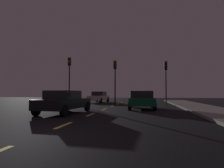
% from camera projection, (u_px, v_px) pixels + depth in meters
% --- Properties ---
extents(ground_plane, '(80.00, 80.00, 0.00)m').
position_uv_depth(ground_plane, '(93.00, 114.00, 11.94)').
color(ground_plane, black).
extents(lane_stripe_second, '(0.16, 1.60, 0.01)m').
position_uv_depth(lane_stripe_second, '(64.00, 125.00, 7.61)').
color(lane_stripe_second, '#EACC4C').
rests_on(lane_stripe_second, ground_plane).
extents(lane_stripe_third, '(0.16, 1.60, 0.01)m').
position_uv_depth(lane_stripe_third, '(91.00, 115.00, 11.35)').
color(lane_stripe_third, '#EACC4C').
rests_on(lane_stripe_third, ground_plane).
extents(lane_stripe_fourth, '(0.16, 1.60, 0.01)m').
position_uv_depth(lane_stripe_fourth, '(104.00, 109.00, 15.09)').
color(lane_stripe_fourth, '#EACC4C').
rests_on(lane_stripe_fourth, ground_plane).
extents(lane_stripe_fifth, '(0.16, 1.60, 0.01)m').
position_uv_depth(lane_stripe_fifth, '(112.00, 106.00, 18.84)').
color(lane_stripe_fifth, '#EACC4C').
rests_on(lane_stripe_fifth, ground_plane).
extents(lane_stripe_sixth, '(0.16, 1.60, 0.01)m').
position_uv_depth(lane_stripe_sixth, '(118.00, 104.00, 22.58)').
color(lane_stripe_sixth, '#EACC4C').
rests_on(lane_stripe_sixth, ground_plane).
extents(lane_stripe_seventh, '(0.16, 1.60, 0.01)m').
position_uv_depth(lane_stripe_seventh, '(122.00, 102.00, 26.32)').
color(lane_stripe_seventh, '#EACC4C').
rests_on(lane_stripe_seventh, ground_plane).
extents(traffic_signal_left, '(0.32, 0.38, 5.25)m').
position_uv_depth(traffic_signal_left, '(69.00, 72.00, 22.16)').
color(traffic_signal_left, '#2D2D30').
rests_on(traffic_signal_left, ground_plane).
extents(traffic_signal_center, '(0.32, 0.38, 4.77)m').
position_uv_depth(traffic_signal_center, '(115.00, 74.00, 21.27)').
color(traffic_signal_center, black).
rests_on(traffic_signal_center, ground_plane).
extents(traffic_signal_right, '(0.32, 0.38, 4.55)m').
position_uv_depth(traffic_signal_right, '(166.00, 74.00, 20.37)').
color(traffic_signal_right, '#2D2D30').
rests_on(traffic_signal_right, ground_plane).
extents(car_stopped_ahead, '(2.12, 4.19, 1.41)m').
position_uv_depth(car_stopped_ahead, '(142.00, 100.00, 15.45)').
color(car_stopped_ahead, '#0F4C2D').
rests_on(car_stopped_ahead, ground_plane).
extents(car_adjacent_lane, '(2.14, 4.69, 1.40)m').
position_uv_depth(car_adjacent_lane, '(64.00, 101.00, 12.21)').
color(car_adjacent_lane, black).
rests_on(car_adjacent_lane, ground_plane).
extents(car_oncoming_far, '(2.08, 4.59, 1.44)m').
position_uv_depth(car_oncoming_far, '(99.00, 97.00, 25.99)').
color(car_oncoming_far, beige).
rests_on(car_oncoming_far, ground_plane).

